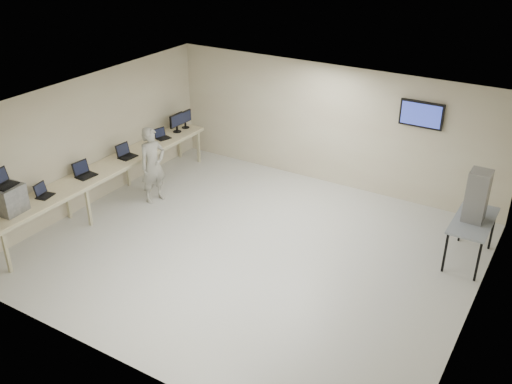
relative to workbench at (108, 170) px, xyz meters
The scene contains 13 objects.
room 3.67m from the workbench, ahead, with size 8.01×7.01×2.81m.
workbench is the anchor object (origin of this frame).
equipment_box 2.38m from the workbench, 91.53° to the right, with size 0.44×0.50×0.52m, color gray.
laptop_on_box 2.45m from the workbench, 92.94° to the right, with size 0.37×0.42×0.30m.
laptop_0 1.63m from the workbench, 92.47° to the right, with size 0.32×0.36×0.25m.
laptop_1 0.60m from the workbench, 97.50° to the right, with size 0.35×0.42×0.31m.
laptop_2 0.62m from the workbench, 92.06° to the left, with size 0.34×0.40×0.30m.
laptop_3 1.89m from the workbench, 91.65° to the left, with size 0.34×0.37×0.25m.
monitor_near 2.44m from the workbench, 90.27° to the left, with size 0.21×0.46×0.46m.
monitor_far 2.77m from the workbench, 90.23° to the left, with size 0.19×0.44×0.43m.
soldier 0.96m from the workbench, 43.11° to the left, with size 0.62×0.41×1.70m, color gray.
side_table 7.41m from the workbench, 13.96° to the left, with size 0.66×1.42×0.85m.
storage_bins 7.40m from the workbench, 14.00° to the left, with size 0.36×0.40×0.94m.
Camera 1 is at (4.85, -7.82, 5.91)m, focal length 40.00 mm.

